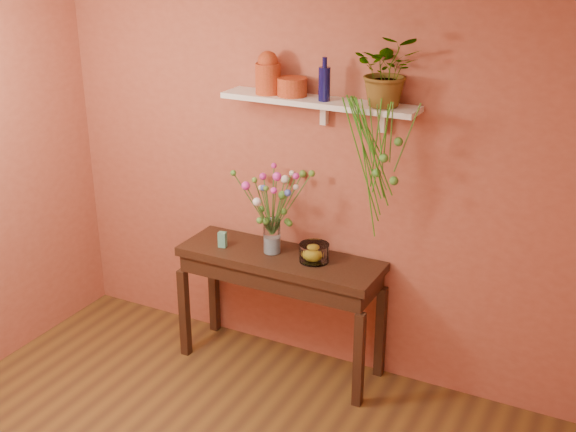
# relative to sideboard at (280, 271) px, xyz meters

# --- Properties ---
(room) EXTENTS (4.04, 4.04, 2.70)m
(room) POSITION_rel_sideboard_xyz_m (0.17, -1.75, 0.61)
(room) COLOR brown
(room) RESTS_ON ground
(sideboard) EXTENTS (1.42, 0.46, 0.86)m
(sideboard) POSITION_rel_sideboard_xyz_m (0.00, 0.00, 0.00)
(sideboard) COLOR #352115
(sideboard) RESTS_ON ground
(wall_shelf) EXTENTS (1.30, 0.24, 0.19)m
(wall_shelf) POSITION_rel_sideboard_xyz_m (0.23, 0.12, 1.18)
(wall_shelf) COLOR white
(wall_shelf) RESTS_ON room
(terracotta_jug) EXTENTS (0.22, 0.22, 0.28)m
(terracotta_jug) POSITION_rel_sideboard_xyz_m (-0.14, 0.11, 1.33)
(terracotta_jug) COLOR #BE3C24
(terracotta_jug) RESTS_ON wall_shelf
(terracotta_pot) EXTENTS (0.24, 0.24, 0.12)m
(terracotta_pot) POSITION_rel_sideboard_xyz_m (0.03, 0.12, 1.26)
(terracotta_pot) COLOR #BE3C24
(terracotta_pot) RESTS_ON wall_shelf
(blue_bottle) EXTENTS (0.07, 0.07, 0.27)m
(blue_bottle) POSITION_rel_sideboard_xyz_m (0.27, 0.09, 1.31)
(blue_bottle) COLOR #0E0D44
(blue_bottle) RESTS_ON wall_shelf
(spider_plant) EXTENTS (0.47, 0.44, 0.43)m
(spider_plant) POSITION_rel_sideboard_xyz_m (0.66, 0.13, 1.42)
(spider_plant) COLOR #43802C
(spider_plant) RESTS_ON wall_shelf
(plant_fronds) EXTENTS (0.47, 0.32, 0.90)m
(plant_fronds) POSITION_rel_sideboard_xyz_m (0.69, -0.03, 0.94)
(plant_fronds) COLOR #43802C
(plant_fronds) RESTS_ON wall_shelf
(glass_vase) EXTENTS (0.12, 0.12, 0.24)m
(glass_vase) POSITION_rel_sideboard_xyz_m (-0.07, 0.02, 0.23)
(glass_vase) COLOR white
(glass_vase) RESTS_ON sideboard
(bouquet) EXTENTS (0.52, 0.44, 0.51)m
(bouquet) POSITION_rel_sideboard_xyz_m (-0.04, 0.01, 0.56)
(bouquet) COLOR #386B28
(bouquet) RESTS_ON glass_vase
(glass_bowl) EXTENTS (0.20, 0.20, 0.12)m
(glass_bowl) POSITION_rel_sideboard_xyz_m (0.25, 0.02, 0.18)
(glass_bowl) COLOR white
(glass_bowl) RESTS_ON sideboard
(lemon) EXTENTS (0.09, 0.09, 0.09)m
(lemon) POSITION_rel_sideboard_xyz_m (0.24, 0.03, 0.17)
(lemon) COLOR yellow
(lemon) RESTS_ON glass_bowl
(carton) EXTENTS (0.06, 0.05, 0.11)m
(carton) POSITION_rel_sideboard_xyz_m (-0.42, -0.06, 0.18)
(carton) COLOR teal
(carton) RESTS_ON sideboard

